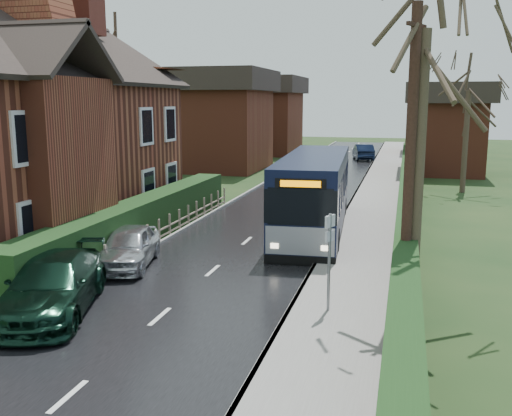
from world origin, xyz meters
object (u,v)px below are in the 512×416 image
(car_silver, at_px, (129,247))
(telegraph_pole, at_px, (410,160))
(bus, at_px, (314,194))
(bus_stop_sign, at_px, (329,249))
(brick_house, at_px, (19,124))
(car_green, at_px, (53,285))

(car_silver, height_order, telegraph_pole, telegraph_pole)
(car_silver, relative_size, telegraph_pole, 0.50)
(bus, distance_m, car_silver, 8.18)
(bus_stop_sign, bearing_deg, car_silver, -177.19)
(bus, xyz_separation_m, bus_stop_sign, (1.80, -9.09, 0.16))
(bus, distance_m, telegraph_pole, 9.09)
(car_silver, xyz_separation_m, telegraph_pole, (8.60, -1.61, 3.18))
(telegraph_pole, bearing_deg, bus, 138.69)
(bus_stop_sign, bearing_deg, telegraph_pole, 54.77)
(brick_house, xyz_separation_m, telegraph_pole, (14.53, -4.52, -0.54))
(telegraph_pole, bearing_deg, car_silver, -166.08)
(car_silver, xyz_separation_m, car_green, (0.06, -4.21, 0.06))
(car_green, bearing_deg, car_silver, 72.91)
(brick_house, distance_m, car_green, 10.00)
(bus_stop_sign, bearing_deg, bus, 125.46)
(telegraph_pole, bearing_deg, car_green, -138.55)
(car_silver, height_order, car_green, car_green)
(bus, relative_size, bus_stop_sign, 4.02)
(brick_house, xyz_separation_m, bus, (10.94, 3.51, -2.83))
(bus, height_order, bus_stop_sign, bus)
(brick_house, distance_m, bus, 11.83)
(bus, xyz_separation_m, car_silver, (-5.00, -6.42, -0.90))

